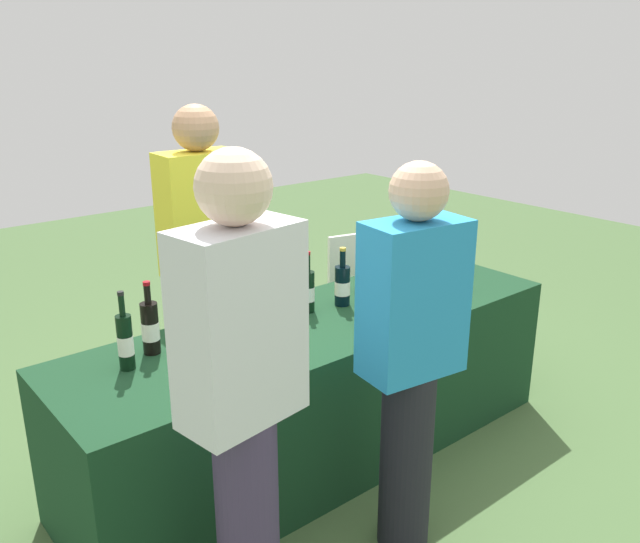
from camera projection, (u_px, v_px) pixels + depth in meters
The scene contains 18 objects.
ground_plane at pixel (320, 453), 3.45m from camera, with size 12.00×12.00×0.00m, color #476638.
tasting_table at pixel (320, 389), 3.33m from camera, with size 2.61×0.78×0.75m, color #14381E.
wine_bottle_0 at pixel (125, 341), 2.68m from camera, with size 0.06×0.06×0.34m.
wine_bottle_1 at pixel (150, 327), 2.83m from camera, with size 0.08×0.08×0.33m.
wine_bottle_2 at pixel (308, 291), 3.29m from camera, with size 0.07×0.07×0.31m.
wine_bottle_3 at pixel (342, 285), 3.38m from camera, with size 0.08×0.08×0.31m.
wine_bottle_4 at pixel (362, 274), 3.54m from camera, with size 0.08×0.08×0.30m.
wine_bottle_5 at pixel (416, 258), 3.77m from camera, with size 0.08×0.08×0.33m.
wine_bottle_6 at pixel (441, 258), 3.82m from camera, with size 0.07×0.07×0.30m.
wine_glass_0 at pixel (203, 355), 2.61m from camera, with size 0.08×0.08×0.14m.
wine_glass_1 at pixel (241, 332), 2.81m from camera, with size 0.08×0.08×0.15m.
wine_glass_2 at pixel (362, 304), 3.15m from camera, with size 0.07×0.07×0.14m.
wine_glass_3 at pixel (447, 276), 3.55m from camera, with size 0.07×0.07×0.14m.
wine_glass_4 at pixel (462, 274), 3.57m from camera, with size 0.06×0.06×0.14m.
server_pouring at pixel (203, 258), 3.50m from camera, with size 0.42×0.24×1.76m.
guest_0 at pixel (242, 392), 2.13m from camera, with size 0.43×0.27×1.74m.
guest_1 at pixel (411, 353), 2.56m from camera, with size 0.42×0.27×1.63m.
menu_board at pixel (358, 290), 4.61m from camera, with size 0.46×0.03×0.83m, color white.
Camera 1 is at (-1.89, -2.29, 1.99)m, focal length 36.98 mm.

